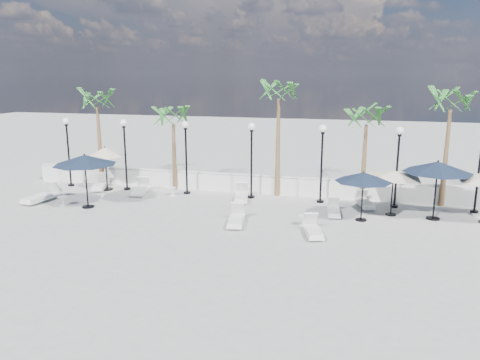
% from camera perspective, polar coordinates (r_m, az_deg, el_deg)
% --- Properties ---
extents(ground, '(100.00, 100.00, 0.00)m').
position_cam_1_polar(ground, '(18.02, -3.34, -7.35)').
color(ground, gray).
rests_on(ground, ground).
extents(balustrade, '(26.00, 0.30, 1.01)m').
position_cam_1_polar(balustrade, '(24.84, 1.90, -0.54)').
color(balustrade, silver).
rests_on(balustrade, ground).
extents(lamppost_0, '(0.36, 0.36, 3.84)m').
position_cam_1_polar(lamppost_0, '(27.77, -20.27, 4.34)').
color(lamppost_0, black).
rests_on(lamppost_0, ground).
extents(lamppost_1, '(0.36, 0.36, 3.84)m').
position_cam_1_polar(lamppost_1, '(25.95, -13.87, 4.22)').
color(lamppost_1, black).
rests_on(lamppost_1, ground).
extents(lamppost_2, '(0.36, 0.36, 3.84)m').
position_cam_1_polar(lamppost_2, '(24.50, -6.61, 4.02)').
color(lamppost_2, black).
rests_on(lamppost_2, ground).
extents(lamppost_3, '(0.36, 0.36, 3.84)m').
position_cam_1_polar(lamppost_3, '(23.49, 1.41, 3.72)').
color(lamppost_3, black).
rests_on(lamppost_3, ground).
extents(lamppost_4, '(0.36, 0.36, 3.84)m').
position_cam_1_polar(lamppost_4, '(22.96, 9.96, 3.32)').
color(lamppost_4, black).
rests_on(lamppost_4, ground).
extents(lamppost_5, '(0.36, 0.36, 3.84)m').
position_cam_1_polar(lamppost_5, '(22.97, 18.70, 2.83)').
color(lamppost_5, black).
rests_on(lamppost_5, ground).
extents(lamppost_6, '(0.36, 0.36, 3.84)m').
position_cam_1_polar(lamppost_6, '(23.50, 27.23, 2.29)').
color(lamppost_6, black).
rests_on(lamppost_6, ground).
extents(palm_0, '(2.60, 2.60, 5.50)m').
position_cam_1_polar(palm_0, '(27.43, -17.03, 8.77)').
color(palm_0, brown).
rests_on(palm_0, ground).
extents(palm_1, '(2.60, 2.60, 4.70)m').
position_cam_1_polar(palm_1, '(25.45, -8.16, 7.17)').
color(palm_1, brown).
rests_on(palm_1, ground).
extents(palm_2, '(2.60, 2.60, 6.10)m').
position_cam_1_polar(palm_2, '(23.76, 4.75, 10.15)').
color(palm_2, brown).
rests_on(palm_2, ground).
extents(palm_3, '(2.60, 2.60, 4.90)m').
position_cam_1_polar(palm_3, '(23.51, 15.16, 6.87)').
color(palm_3, brown).
rests_on(palm_3, ground).
extents(palm_4, '(2.60, 2.60, 5.70)m').
position_cam_1_polar(palm_4, '(23.78, 24.30, 8.14)').
color(palm_4, brown).
rests_on(palm_4, ground).
extents(lounger_0, '(0.96, 2.22, 0.80)m').
position_cam_1_polar(lounger_0, '(25.25, -23.03, -1.82)').
color(lounger_0, white).
rests_on(lounger_0, ground).
extents(lounger_1, '(1.20, 2.05, 0.73)m').
position_cam_1_polar(lounger_1, '(26.85, -16.65, -0.55)').
color(lounger_1, white).
rests_on(lounger_1, ground).
extents(lounger_2, '(0.99, 1.99, 0.71)m').
position_cam_1_polar(lounger_2, '(25.29, -11.99, -1.11)').
color(lounger_2, white).
rests_on(lounger_2, ground).
extents(lounger_3, '(0.92, 1.99, 0.72)m').
position_cam_1_polar(lounger_3, '(19.76, -0.47, -4.76)').
color(lounger_3, white).
rests_on(lounger_3, ground).
extents(lounger_4, '(1.03, 1.89, 0.67)m').
position_cam_1_polar(lounger_4, '(18.69, 8.89, -6.01)').
color(lounger_4, white).
rests_on(lounger_4, ground).
extents(lounger_5, '(1.02, 2.03, 0.73)m').
position_cam_1_polar(lounger_5, '(23.38, 0.15, -1.95)').
color(lounger_5, white).
rests_on(lounger_5, ground).
extents(lounger_6, '(0.69, 1.70, 0.62)m').
position_cam_1_polar(lounger_6, '(21.48, 11.37, -3.66)').
color(lounger_6, white).
rests_on(lounger_6, ground).
extents(lounger_7, '(0.99, 1.81, 0.65)m').
position_cam_1_polar(lounger_7, '(23.11, 14.97, -2.65)').
color(lounger_7, white).
rests_on(lounger_7, ground).
extents(side_table_0, '(0.48, 0.48, 0.46)m').
position_cam_1_polar(side_table_0, '(24.03, -20.79, -2.32)').
color(side_table_0, white).
rests_on(side_table_0, ground).
extents(side_table_1, '(0.45, 0.45, 0.44)m').
position_cam_1_polar(side_table_1, '(24.56, -8.26, -1.31)').
color(side_table_1, white).
rests_on(side_table_1, ground).
extents(side_table_2, '(0.47, 0.47, 0.45)m').
position_cam_1_polar(side_table_2, '(19.74, 7.79, -4.79)').
color(side_table_2, white).
rests_on(side_table_2, ground).
extents(parasol_navy_left, '(2.94, 2.94, 2.60)m').
position_cam_1_polar(parasol_navy_left, '(22.93, -18.41, 2.32)').
color(parasol_navy_left, black).
rests_on(parasol_navy_left, ground).
extents(parasol_navy_mid, '(2.43, 2.43, 2.18)m').
position_cam_1_polar(parasol_navy_mid, '(20.53, 14.81, 0.32)').
color(parasol_navy_mid, black).
rests_on(parasol_navy_mid, ground).
extents(parasol_navy_right, '(2.93, 2.93, 2.63)m').
position_cam_1_polar(parasol_navy_right, '(21.67, 22.96, 1.42)').
color(parasol_navy_right, black).
rests_on(parasol_navy_right, ground).
extents(parasol_cream_sq_b, '(4.36, 4.36, 2.18)m').
position_cam_1_polar(parasol_cream_sq_b, '(21.68, 18.24, 1.03)').
color(parasol_cream_sq_b, black).
rests_on(parasol_cream_sq_b, ground).
extents(parasol_cream_small, '(1.96, 1.96, 2.41)m').
position_cam_1_polar(parasol_cream_small, '(26.26, -16.13, 3.23)').
color(parasol_cream_small, black).
rests_on(parasol_cream_small, ground).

